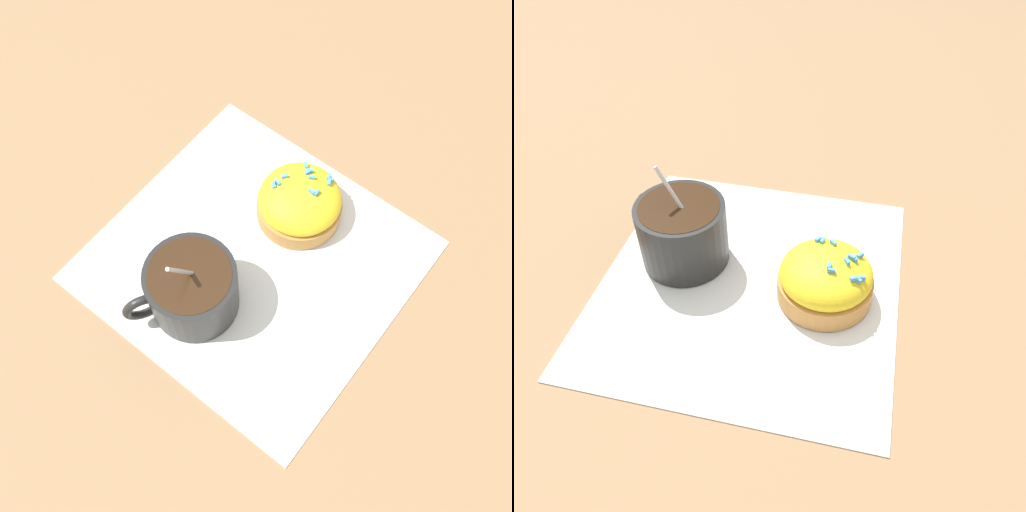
% 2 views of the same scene
% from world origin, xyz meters
% --- Properties ---
extents(ground_plane, '(3.00, 3.00, 0.00)m').
position_xyz_m(ground_plane, '(0.00, 0.00, 0.00)').
color(ground_plane, '#93704C').
extents(paper_napkin, '(0.31, 0.32, 0.00)m').
position_xyz_m(paper_napkin, '(0.00, 0.00, 0.00)').
color(paper_napkin, white).
rests_on(paper_napkin, ground_plane).
extents(coffee_cup, '(0.11, 0.09, 0.11)m').
position_xyz_m(coffee_cup, '(0.08, -0.01, 0.04)').
color(coffee_cup, black).
rests_on(coffee_cup, paper_napkin).
extents(frosted_pastry, '(0.09, 0.09, 0.05)m').
position_xyz_m(frosted_pastry, '(-0.08, 0.00, 0.03)').
color(frosted_pastry, '#C18442').
rests_on(frosted_pastry, paper_napkin).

